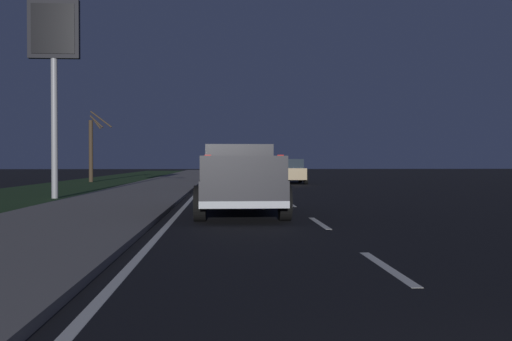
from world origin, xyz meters
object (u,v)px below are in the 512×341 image
(pickup_truck, at_px, (239,179))
(bare_tree_far, at_px, (92,148))
(sedan_blue, at_px, (232,171))
(sedan_tan, at_px, (289,171))
(gas_price_sign, at_px, (54,49))
(sedan_silver, at_px, (235,174))

(pickup_truck, relative_size, bare_tree_far, 1.13)
(sedan_blue, relative_size, sedan_tan, 1.00)
(sedan_blue, height_order, gas_price_sign, gas_price_sign)
(pickup_truck, distance_m, sedan_silver, 11.33)
(sedan_silver, relative_size, sedan_tan, 1.00)
(sedan_tan, distance_m, gas_price_sign, 18.06)
(bare_tree_far, bearing_deg, pickup_truck, -157.82)
(sedan_blue, distance_m, gas_price_sign, 17.78)
(sedan_silver, bearing_deg, sedan_blue, 0.06)
(sedan_silver, xyz_separation_m, gas_price_sign, (-5.09, 6.90, 4.86))
(gas_price_sign, xyz_separation_m, bare_tree_far, (16.81, 2.57, -3.33))
(pickup_truck, bearing_deg, gas_price_sign, 47.58)
(gas_price_sign, height_order, bare_tree_far, gas_price_sign)
(pickup_truck, bearing_deg, sedan_silver, -0.38)
(sedan_blue, xyz_separation_m, gas_price_sign, (-15.65, 6.89, 4.86))
(pickup_truck, bearing_deg, bare_tree_far, 22.18)
(sedan_silver, relative_size, sedan_blue, 1.00)
(pickup_truck, distance_m, sedan_blue, 21.89)
(sedan_tan, xyz_separation_m, bare_tree_far, (2.93, 13.05, 1.53))
(pickup_truck, height_order, gas_price_sign, gas_price_sign)
(bare_tree_far, bearing_deg, sedan_blue, -97.00)
(sedan_silver, distance_m, gas_price_sign, 9.85)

